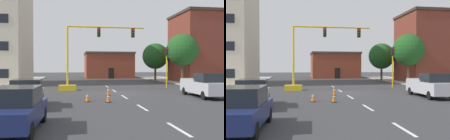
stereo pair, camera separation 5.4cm
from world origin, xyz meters
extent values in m
plane|color=#38383A|center=(0.00, 0.00, 0.00)|extent=(160.00, 160.00, 0.00)
cube|color=#B2ADA3|center=(13.08, 8.00, 0.07)|extent=(6.00, 56.00, 0.14)
cube|color=silver|center=(0.00, -14.00, 0.00)|extent=(0.16, 2.40, 0.01)
cube|color=silver|center=(0.00, -8.50, 0.00)|extent=(0.16, 2.40, 0.01)
cube|color=silver|center=(0.00, -3.00, 0.00)|extent=(0.16, 2.40, 0.01)
cube|color=silver|center=(0.00, 2.50, 0.00)|extent=(0.16, 2.40, 0.01)
cube|color=silver|center=(0.00, 8.00, 0.00)|extent=(0.16, 2.40, 0.01)
cube|color=brown|center=(3.53, 32.51, 2.56)|extent=(10.03, 9.12, 5.11)
cube|color=#4C4238|center=(3.53, 32.51, 5.31)|extent=(10.33, 9.42, 0.40)
cube|color=black|center=(3.53, 27.92, 1.10)|extent=(1.10, 0.06, 2.20)
cube|color=brown|center=(18.81, 14.87, 5.28)|extent=(13.17, 8.68, 10.56)
cube|color=#3D2D23|center=(18.81, 14.87, 10.76)|extent=(13.47, 8.98, 0.40)
cube|color=yellow|center=(-4.78, 3.72, 0.28)|extent=(1.80, 1.20, 0.55)
cylinder|color=yellow|center=(-4.78, 3.72, 3.65)|extent=(0.20, 0.20, 6.20)
cylinder|color=yellow|center=(-0.61, 3.72, 6.75)|extent=(8.33, 0.16, 0.16)
cube|color=black|center=(-1.45, 3.72, 6.18)|extent=(0.32, 0.36, 0.95)
sphere|color=red|center=(-1.45, 3.53, 6.45)|extent=(0.20, 0.20, 0.20)
sphere|color=#38280A|center=(-1.45, 3.53, 6.17)|extent=(0.20, 0.20, 0.20)
sphere|color=black|center=(-1.45, 3.53, 5.89)|extent=(0.20, 0.20, 0.20)
cube|color=black|center=(2.30, 3.72, 6.18)|extent=(0.32, 0.36, 0.95)
sphere|color=red|center=(2.30, 3.53, 6.45)|extent=(0.20, 0.20, 0.20)
sphere|color=#38280A|center=(2.30, 3.53, 6.17)|extent=(0.20, 0.20, 0.20)
sphere|color=black|center=(2.30, 3.53, 5.89)|extent=(0.20, 0.20, 0.20)
cylinder|color=yellow|center=(6.90, 5.63, 2.40)|extent=(0.14, 0.14, 4.80)
cube|color=black|center=(6.90, 5.63, 4.33)|extent=(0.32, 0.36, 0.95)
sphere|color=red|center=(6.90, 5.44, 4.60)|extent=(0.20, 0.20, 0.20)
sphere|color=#38280A|center=(6.90, 5.44, 4.32)|extent=(0.20, 0.20, 0.20)
sphere|color=black|center=(6.90, 5.44, 4.04)|extent=(0.20, 0.20, 0.20)
cylinder|color=brown|center=(10.17, 19.77, 1.30)|extent=(0.36, 0.36, 2.61)
sphere|color=#1E511E|center=(10.17, 19.77, 4.30)|extent=(4.52, 4.52, 4.52)
cylinder|color=#4C3823|center=(10.71, 9.71, 1.58)|extent=(0.36, 0.36, 3.16)
sphere|color=#1E511E|center=(10.71, 9.71, 4.79)|extent=(4.35, 4.35, 4.35)
cube|color=#BCBCC1|center=(6.53, -3.94, 0.81)|extent=(2.18, 5.47, 0.95)
cube|color=#1E2328|center=(6.50, -4.84, 1.64)|extent=(1.90, 1.86, 0.70)
cube|color=#BCBCC1|center=(6.57, -2.76, 1.37)|extent=(2.09, 2.87, 0.16)
cylinder|color=black|center=(5.57, -5.75, 0.34)|extent=(0.24, 0.69, 0.68)
cylinder|color=black|center=(7.49, -2.14, 0.34)|extent=(0.24, 0.69, 0.68)
cylinder|color=black|center=(5.69, -2.08, 0.34)|extent=(0.24, 0.69, 0.68)
cube|color=#B7B7BC|center=(-7.07, -7.24, 0.69)|extent=(2.11, 4.60, 0.70)
cube|color=#1E2328|center=(-7.08, -7.14, 1.39)|extent=(1.83, 2.40, 0.70)
cylinder|color=black|center=(-7.98, -5.76, 0.34)|extent=(0.26, 0.69, 0.68)
cylinder|color=black|center=(-6.34, -5.67, 0.34)|extent=(0.26, 0.69, 0.68)
cylinder|color=black|center=(-7.81, -8.82, 0.34)|extent=(0.26, 0.69, 0.68)
cylinder|color=black|center=(-6.16, -8.72, 0.34)|extent=(0.26, 0.69, 0.68)
cube|color=navy|center=(-6.48, -13.27, 0.69)|extent=(2.04, 4.57, 0.70)
cube|color=#1E2328|center=(-6.47, -13.17, 1.39)|extent=(1.80, 2.37, 0.70)
cylinder|color=black|center=(-7.24, -11.71, 0.34)|extent=(0.25, 0.69, 0.68)
cylinder|color=black|center=(-5.59, -11.78, 0.34)|extent=(0.25, 0.69, 0.68)
cylinder|color=black|center=(-5.72, -14.83, 0.34)|extent=(0.25, 0.69, 0.68)
cube|color=black|center=(-1.14, -1.52, 0.02)|extent=(0.36, 0.36, 0.04)
cone|color=orange|center=(-1.14, -1.52, 0.39)|extent=(0.28, 0.28, 0.70)
cylinder|color=white|center=(-1.14, -1.52, 0.47)|extent=(0.19, 0.19, 0.08)
cube|color=black|center=(-3.21, -5.40, 0.02)|extent=(0.36, 0.36, 0.04)
cone|color=orange|center=(-3.21, -5.40, 0.35)|extent=(0.28, 0.28, 0.61)
cylinder|color=white|center=(-3.21, -5.40, 0.42)|extent=(0.19, 0.19, 0.08)
cube|color=black|center=(-1.76, -5.90, 0.02)|extent=(0.36, 0.36, 0.04)
cone|color=orange|center=(-1.76, -5.90, 0.34)|extent=(0.28, 0.28, 0.61)
cylinder|color=white|center=(-1.76, -5.90, 0.42)|extent=(0.19, 0.19, 0.08)
camera|label=1|loc=(-4.26, -23.91, 2.57)|focal=41.38mm
camera|label=2|loc=(-4.20, -23.92, 2.57)|focal=41.38mm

